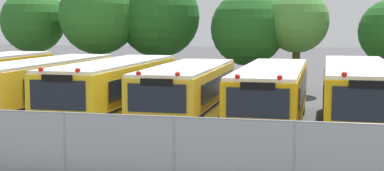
{
  "coord_description": "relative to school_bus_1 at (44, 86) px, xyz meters",
  "views": [
    {
      "loc": [
        4.89,
        -21.92,
        4.1
      ],
      "look_at": [
        0.03,
        0.0,
        1.6
      ],
      "focal_mm": 51.37,
      "sensor_mm": 36.0,
      "label": 1
    }
  ],
  "objects": [
    {
      "name": "chainlink_fence",
      "position": [
        6.6,
        -8.6,
        -0.49
      ],
      "size": [
        27.52,
        0.07,
        1.77
      ],
      "color": "#9EA0A3",
      "rests_on": "ground_plane"
    },
    {
      "name": "school_bus_1",
      "position": [
        0.0,
        0.0,
        0.0
      ],
      "size": [
        2.66,
        10.52,
        2.67
      ],
      "rotation": [
        0.0,
        0.0,
        3.12
      ],
      "color": "yellow",
      "rests_on": "ground_plane"
    },
    {
      "name": "school_bus_5",
      "position": [
        13.28,
        -0.09,
        0.03
      ],
      "size": [
        2.79,
        11.34,
        2.73
      ],
      "rotation": [
        0.0,
        0.0,
        3.12
      ],
      "color": "#EAA80C",
      "rests_on": "ground_plane"
    },
    {
      "name": "tree_3",
      "position": [
        7.6,
        10.83,
        2.49
      ],
      "size": [
        4.46,
        4.46,
        6.1
      ],
      "color": "#4C3823",
      "rests_on": "ground_plane"
    },
    {
      "name": "ground_plane",
      "position": [
        6.69,
        -0.13,
        -1.41
      ],
      "size": [
        160.0,
        160.0,
        0.0
      ],
      "primitive_type": "plane",
      "color": "#424244"
    },
    {
      "name": "school_bus_4",
      "position": [
        10.0,
        -0.01,
        -0.06
      ],
      "size": [
        2.6,
        10.64,
        2.56
      ],
      "rotation": [
        0.0,
        0.0,
        3.13
      ],
      "color": "#EAA80C",
      "rests_on": "ground_plane"
    },
    {
      "name": "tree_4",
      "position": [
        10.62,
        10.82,
        2.82
      ],
      "size": [
        3.72,
        3.72,
        6.17
      ],
      "color": "#4C3823",
      "rests_on": "ground_plane"
    },
    {
      "name": "tree_0",
      "position": [
        -6.24,
        10.94,
        3.05
      ],
      "size": [
        4.16,
        4.16,
        6.4
      ],
      "color": "#4C3823",
      "rests_on": "ground_plane"
    },
    {
      "name": "tree_2",
      "position": [
        2.07,
        11.67,
        3.12
      ],
      "size": [
        5.18,
        5.18,
        7.18
      ],
      "color": "#4C3823",
      "rests_on": "ground_plane"
    },
    {
      "name": "school_bus_3",
      "position": [
        6.61,
        -0.37,
        -0.05
      ],
      "size": [
        2.56,
        9.22,
        2.57
      ],
      "rotation": [
        0.0,
        0.0,
        3.14
      ],
      "color": "yellow",
      "rests_on": "ground_plane"
    },
    {
      "name": "school_bus_2",
      "position": [
        3.42,
        -0.3,
        0.01
      ],
      "size": [
        2.64,
        10.55,
        2.69
      ],
      "rotation": [
        0.0,
        0.0,
        3.13
      ],
      "color": "yellow",
      "rests_on": "ground_plane"
    },
    {
      "name": "tree_1",
      "position": [
        -1.58,
        10.15,
        3.24
      ],
      "size": [
        4.92,
        4.92,
        7.16
      ],
      "color": "#4C3823",
      "rests_on": "ground_plane"
    }
  ]
}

